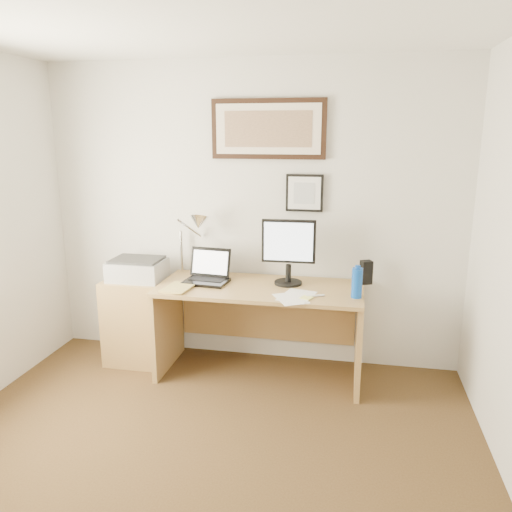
% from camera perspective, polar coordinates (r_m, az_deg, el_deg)
% --- Properties ---
extents(wall_back, '(3.50, 0.02, 2.50)m').
position_cam_1_polar(wall_back, '(4.18, -0.63, 4.67)').
color(wall_back, silver).
rests_on(wall_back, ground).
extents(side_cabinet, '(0.50, 0.40, 0.73)m').
position_cam_1_polar(side_cabinet, '(4.40, -13.37, -7.19)').
color(side_cabinet, olive).
rests_on(side_cabinet, floor).
extents(water_bottle, '(0.08, 0.08, 0.22)m').
position_cam_1_polar(water_bottle, '(3.70, 11.46, -3.03)').
color(water_bottle, '#0D48B5').
rests_on(water_bottle, desk).
extents(bottle_cap, '(0.04, 0.04, 0.02)m').
position_cam_1_polar(bottle_cap, '(3.67, 11.55, -1.22)').
color(bottle_cap, '#0D48B5').
rests_on(bottle_cap, water_bottle).
extents(speaker, '(0.11, 0.10, 0.19)m').
position_cam_1_polar(speaker, '(4.06, 12.47, -1.83)').
color(speaker, black).
rests_on(speaker, desk).
extents(paper_sheet_a, '(0.30, 0.34, 0.00)m').
position_cam_1_polar(paper_sheet_a, '(3.64, 4.00, -4.88)').
color(paper_sheet_a, white).
rests_on(paper_sheet_a, desk).
extents(paper_sheet_b, '(0.29, 0.36, 0.00)m').
position_cam_1_polar(paper_sheet_b, '(3.70, 4.69, -4.57)').
color(paper_sheet_b, white).
rests_on(paper_sheet_b, desk).
extents(sticky_pad, '(0.10, 0.10, 0.01)m').
position_cam_1_polar(sticky_pad, '(3.65, 5.78, -4.76)').
color(sticky_pad, '#F6FB76').
rests_on(sticky_pad, desk).
extents(marker_pen, '(0.14, 0.06, 0.02)m').
position_cam_1_polar(marker_pen, '(3.70, 6.78, -4.53)').
color(marker_pen, white).
rests_on(marker_pen, desk).
extents(book, '(0.23, 0.29, 0.02)m').
position_cam_1_polar(book, '(3.94, -10.13, -3.48)').
color(book, tan).
rests_on(book, desk).
extents(desk, '(1.60, 0.70, 0.75)m').
position_cam_1_polar(desk, '(4.07, 0.65, -6.31)').
color(desk, olive).
rests_on(desk, floor).
extents(laptop, '(0.36, 0.32, 0.26)m').
position_cam_1_polar(laptop, '(4.05, -5.54, -2.12)').
color(laptop, black).
rests_on(laptop, desk).
extents(lcd_monitor, '(0.42, 0.22, 0.52)m').
position_cam_1_polar(lcd_monitor, '(3.90, 3.74, 0.84)').
color(lcd_monitor, black).
rests_on(lcd_monitor, desk).
extents(printer, '(0.44, 0.34, 0.18)m').
position_cam_1_polar(printer, '(4.27, -13.39, -1.46)').
color(printer, '#A2A2A5').
rests_on(printer, side_cabinet).
extents(desk_lamp, '(0.29, 0.27, 0.53)m').
position_cam_1_polar(desk_lamp, '(4.12, -6.75, 3.54)').
color(desk_lamp, silver).
rests_on(desk_lamp, desk).
extents(picture_large, '(0.92, 0.04, 0.47)m').
position_cam_1_polar(picture_large, '(4.07, 1.39, 14.31)').
color(picture_large, black).
rests_on(picture_large, wall_back).
extents(picture_small, '(0.30, 0.03, 0.30)m').
position_cam_1_polar(picture_small, '(4.06, 5.56, 7.18)').
color(picture_small, black).
rests_on(picture_small, wall_back).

